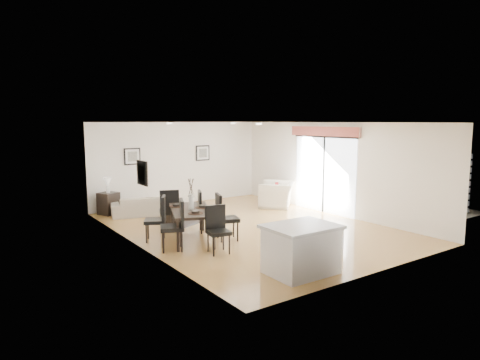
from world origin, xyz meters
TOP-DOWN VIEW (x-y plane):
  - ground at (0.00, 0.00)m, footprint 8.00×8.00m
  - wall_back at (0.00, 4.00)m, footprint 6.00×0.04m
  - wall_front at (0.00, -4.00)m, footprint 6.00×0.04m
  - wall_left at (-3.00, 0.00)m, footprint 0.04×8.00m
  - wall_right at (3.00, 0.00)m, footprint 0.04×8.00m
  - ceiling at (0.00, 0.00)m, footprint 6.00×8.00m
  - sofa at (-1.65, 2.95)m, footprint 2.03×1.21m
  - armchair at (2.34, 1.72)m, footprint 1.61×1.60m
  - courtyard_plant_a at (5.83, -0.23)m, footprint 0.72×0.65m
  - courtyard_plant_b at (5.63, 1.21)m, footprint 0.46×0.46m
  - dining_table at (-1.81, -0.20)m, footprint 1.47×1.96m
  - dining_chair_wnear at (-2.43, -0.68)m, footprint 0.64×0.64m
  - dining_chair_wfar at (-2.44, 0.20)m, footprint 0.63×0.63m
  - dining_chair_enear at (-1.20, -0.61)m, footprint 0.62×0.62m
  - dining_chair_efar at (-1.19, 0.28)m, footprint 0.62×0.62m
  - dining_chair_head at (-1.80, -1.29)m, footprint 0.52×0.52m
  - dining_chair_foot at (-1.85, 0.89)m, footprint 0.61×0.61m
  - vase at (-1.81, -0.20)m, footprint 0.77×1.27m
  - coffee_table at (-1.33, 1.26)m, footprint 1.15×0.95m
  - side_table at (-2.49, 3.66)m, footprint 0.64×0.64m
  - table_lamp at (-2.49, 3.66)m, footprint 0.24×0.24m
  - cushion at (2.23, 1.61)m, footprint 0.29×0.33m
  - kitchen_island at (-1.22, -3.23)m, footprint 1.29×1.00m
  - bar_stool at (-0.34, -3.23)m, footprint 0.33×0.33m
  - framed_print_back_left at (-1.60, 3.97)m, footprint 0.52×0.04m
  - framed_print_back_right at (0.90, 3.97)m, footprint 0.52×0.04m
  - framed_print_left_wall at (-2.97, -0.20)m, footprint 0.04×0.52m
  - sliding_door at (2.96, 0.30)m, footprint 0.12×2.70m
  - courtyard at (6.16, 0.87)m, footprint 6.00×6.00m

SIDE VIEW (x-z plane):
  - ground at x=0.00m, z-range 0.00..0.00m
  - coffee_table at x=-1.33m, z-range 0.00..0.40m
  - sofa at x=-1.65m, z-range 0.00..0.56m
  - side_table at x=-2.49m, z-range 0.00..0.65m
  - courtyard_plant_b at x=5.63m, z-range 0.00..0.67m
  - courtyard_plant_a at x=5.83m, z-range 0.00..0.68m
  - armchair at x=2.34m, z-range 0.00..0.79m
  - kitchen_island at x=-1.22m, z-range 0.01..0.90m
  - dining_chair_head at x=-1.80m, z-range 0.06..1.05m
  - dining_chair_efar at x=-1.19m, z-range 0.06..1.10m
  - dining_chair_wfar at x=-2.44m, z-range 0.06..1.10m
  - dining_chair_foot at x=-1.85m, z-range 0.06..1.11m
  - dining_chair_enear at x=-1.20m, z-range 0.06..1.15m
  - dining_chair_wnear at x=-2.43m, z-range 0.06..1.15m
  - bar_stool at x=-0.34m, z-range 0.26..0.97m
  - cushion at x=2.23m, z-range 0.45..0.79m
  - dining_table at x=-1.81m, z-range 0.29..1.03m
  - courtyard at x=6.16m, z-range -0.08..1.92m
  - table_lamp at x=-2.49m, z-range 0.72..1.17m
  - vase at x=-1.81m, z-range 0.69..1.41m
  - wall_back at x=0.00m, z-range 0.00..2.70m
  - wall_front at x=0.00m, z-range 0.00..2.70m
  - wall_left at x=-3.00m, z-range 0.00..2.70m
  - wall_right at x=3.00m, z-range 0.00..2.70m
  - framed_print_back_left at x=-1.60m, z-range 1.39..1.91m
  - framed_print_back_right at x=0.90m, z-range 1.39..1.91m
  - framed_print_left_wall at x=-2.97m, z-range 1.39..1.91m
  - sliding_door at x=2.96m, z-range 0.38..2.95m
  - ceiling at x=0.00m, z-range 2.69..2.71m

